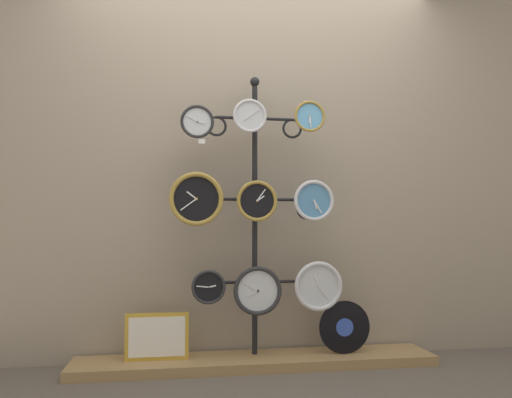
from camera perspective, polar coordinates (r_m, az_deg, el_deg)
name	(u,v)px	position (r m, az deg, el deg)	size (l,w,h in m)	color
ground_plane	(267,384)	(2.87, 1.21, -20.39)	(12.00, 12.00, 0.00)	brown
shop_wall	(251,145)	(3.35, -0.57, 6.25)	(4.40, 0.04, 2.80)	gray
low_shelf	(256,361)	(3.19, 0.03, -18.06)	(2.20, 0.36, 0.06)	#9E7A4C
display_stand	(255,254)	(3.15, -0.14, -6.26)	(0.81, 0.32, 1.81)	black
clock_top_left	(197,122)	(3.11, -6.73, 8.76)	(0.21, 0.04, 0.21)	silver
clock_top_center	(250,116)	(3.11, -0.72, 9.47)	(0.21, 0.04, 0.21)	silver
clock_top_right	(310,117)	(3.19, 6.14, 9.36)	(0.20, 0.04, 0.20)	#60A8DB
clock_middle_left	(196,199)	(3.00, -6.84, 0.01)	(0.33, 0.04, 0.33)	black
clock_middle_center	(257,201)	(3.07, 0.08, -0.22)	(0.25, 0.04, 0.25)	black
clock_middle_right	(314,201)	(3.14, 6.62, -0.18)	(0.26, 0.04, 0.26)	#4C84B2
clock_bottom_left	(209,287)	(3.03, -5.45, -9.98)	(0.20, 0.04, 0.20)	black
clock_bottom_center	(257,291)	(3.06, 0.12, -10.45)	(0.30, 0.04, 0.30)	silver
clock_bottom_right	(318,286)	(3.16, 7.13, -9.85)	(0.31, 0.04, 0.31)	silver
vinyl_record	(345,327)	(3.25, 10.09, -14.23)	(0.33, 0.01, 0.33)	black
picture_frame	(157,337)	(3.12, -11.25, -15.17)	(0.37, 0.02, 0.28)	gold
price_tag_upper	(202,141)	(3.08, -6.22, 6.58)	(0.04, 0.00, 0.03)	white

